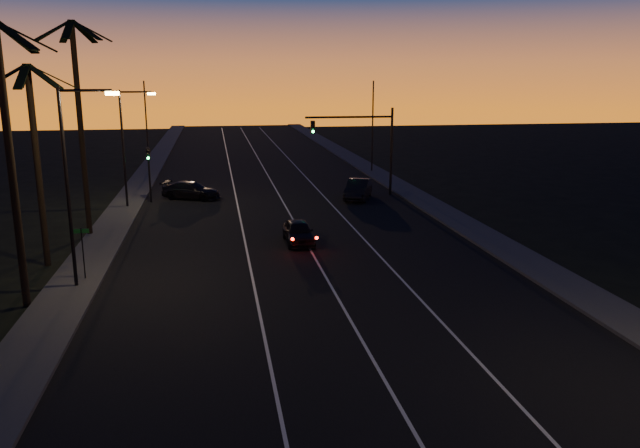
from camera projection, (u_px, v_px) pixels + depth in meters
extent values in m
cube|color=black|center=(290.00, 228.00, 39.82)|extent=(20.00, 170.00, 0.01)
cube|color=#393937|center=(107.00, 234.00, 37.98)|extent=(2.40, 170.00, 0.16)
cube|color=#393937|center=(456.00, 220.00, 41.63)|extent=(2.40, 170.00, 0.16)
cube|color=silver|center=(242.00, 229.00, 39.33)|extent=(0.12, 160.00, 0.01)
cube|color=silver|center=(297.00, 227.00, 39.90)|extent=(0.12, 160.00, 0.01)
cube|color=silver|center=(351.00, 225.00, 40.47)|extent=(0.12, 160.00, 0.01)
cylinder|color=black|center=(12.00, 171.00, 24.93)|extent=(0.32, 0.32, 11.50)
cube|color=black|center=(27.00, 37.00, 24.15)|extent=(2.18, 0.92, 1.18)
cube|color=black|center=(16.00, 38.00, 24.72)|extent=(1.25, 2.12, 1.18)
cube|color=black|center=(15.00, 35.00, 23.25)|extent=(1.95, 1.61, 1.18)
cylinder|color=black|center=(38.00, 168.00, 30.76)|extent=(0.32, 0.32, 10.00)
cube|color=black|center=(52.00, 76.00, 30.15)|extent=(2.18, 0.92, 1.18)
cube|color=black|center=(43.00, 76.00, 30.73)|extent=(1.25, 2.12, 1.18)
cube|color=black|center=(23.00, 76.00, 30.56)|extent=(1.34, 2.09, 1.18)
cube|color=black|center=(6.00, 76.00, 29.76)|extent=(2.18, 0.82, 1.18)
cube|color=black|center=(5.00, 76.00, 28.94)|extent=(1.90, 1.69, 1.18)
cube|color=black|center=(22.00, 76.00, 28.72)|extent=(0.45, 2.16, 1.18)
cube|color=black|center=(43.00, 76.00, 29.26)|extent=(1.95, 1.61, 1.18)
cylinder|color=black|center=(81.00, 132.00, 36.39)|extent=(0.32, 0.32, 12.50)
cube|color=black|center=(92.00, 31.00, 35.49)|extent=(2.18, 0.92, 1.18)
cube|color=black|center=(84.00, 32.00, 36.07)|extent=(1.25, 2.12, 1.18)
cube|color=black|center=(67.00, 32.00, 35.89)|extent=(1.34, 2.09, 1.18)
cube|color=black|center=(54.00, 31.00, 35.10)|extent=(2.18, 0.82, 1.18)
cube|color=black|center=(54.00, 30.00, 34.28)|extent=(1.90, 1.69, 1.18)
cube|color=black|center=(68.00, 29.00, 34.06)|extent=(0.45, 2.16, 1.18)
cube|color=black|center=(86.00, 30.00, 34.59)|extent=(1.95, 1.61, 1.18)
cylinder|color=black|center=(68.00, 192.00, 27.40)|extent=(0.16, 0.16, 9.00)
cylinder|color=black|center=(85.00, 90.00, 26.57)|extent=(2.20, 0.12, 0.12)
cube|color=#F4C861|center=(112.00, 93.00, 26.78)|extent=(0.55, 0.26, 0.16)
cylinder|color=black|center=(123.00, 150.00, 44.72)|extent=(0.16, 0.16, 8.50)
cylinder|color=black|center=(135.00, 92.00, 43.95)|extent=(2.20, 0.12, 0.12)
cube|color=#F4C861|center=(151.00, 94.00, 44.16)|extent=(0.55, 0.26, 0.16)
cylinder|color=black|center=(83.00, 255.00, 29.13)|extent=(0.06, 0.06, 2.60)
cube|color=#0D5219|center=(81.00, 231.00, 28.86)|extent=(0.70, 0.03, 0.20)
cylinder|color=black|center=(391.00, 152.00, 50.15)|extent=(0.20, 0.20, 7.00)
cylinder|color=black|center=(349.00, 117.00, 48.93)|extent=(7.00, 0.16, 0.16)
cube|color=black|center=(313.00, 127.00, 48.63)|extent=(0.32, 0.28, 1.00)
sphere|color=black|center=(313.00, 123.00, 48.40)|extent=(0.20, 0.20, 0.20)
sphere|color=black|center=(313.00, 127.00, 48.47)|extent=(0.20, 0.20, 0.20)
sphere|color=#14FF59|center=(313.00, 131.00, 48.55)|extent=(0.20, 0.20, 0.20)
cylinder|color=black|center=(149.00, 175.00, 47.38)|extent=(0.14, 0.14, 4.20)
cube|color=black|center=(148.00, 154.00, 47.01)|extent=(0.28, 0.25, 0.90)
sphere|color=black|center=(148.00, 151.00, 46.80)|extent=(0.18, 0.18, 0.18)
sphere|color=black|center=(148.00, 154.00, 46.86)|extent=(0.18, 0.18, 0.18)
sphere|color=#14FF59|center=(148.00, 158.00, 46.93)|extent=(0.18, 0.18, 0.18)
cylinder|color=black|center=(147.00, 128.00, 60.96)|extent=(0.14, 0.14, 9.00)
cylinder|color=black|center=(373.00, 127.00, 61.68)|extent=(0.14, 0.14, 9.00)
imported|color=black|center=(298.00, 232.00, 35.98)|extent=(1.61, 3.90, 1.32)
sphere|color=#FF0F05|center=(293.00, 239.00, 33.60)|extent=(0.18, 0.18, 0.18)
sphere|color=#FF0F05|center=(317.00, 238.00, 33.83)|extent=(0.18, 0.18, 0.18)
imported|color=black|center=(358.00, 189.00, 48.95)|extent=(3.25, 4.94, 1.54)
imported|color=black|center=(191.00, 190.00, 48.93)|extent=(5.02, 3.63, 1.35)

